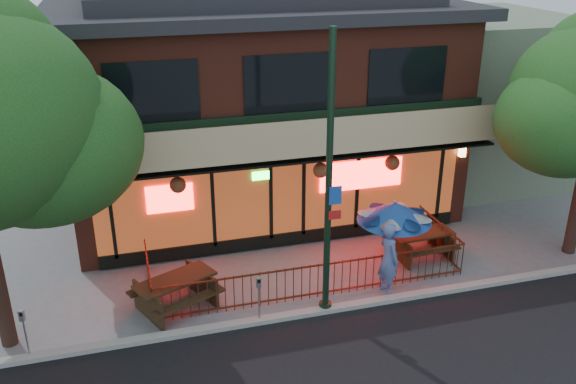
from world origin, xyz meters
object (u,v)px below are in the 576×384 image
Objects in this scene: picnic_table_left at (176,289)px; patio_umbrella at (395,212)px; parking_meter_near at (259,292)px; pedestrian at (389,259)px; picnic_table_right at (421,240)px; parking_meter_far at (24,326)px; street_light at (329,196)px.

patio_umbrella reaches higher than picnic_table_left.
patio_umbrella reaches higher than parking_meter_near.
patio_umbrella reaches higher than pedestrian.
parking_meter_near reaches higher than picnic_table_right.
parking_meter_far is at bearing -169.99° from picnic_table_right.
patio_umbrella reaches higher than picnic_table_right.
parking_meter_far is (-7.00, 0.00, -2.30)m from street_light.
street_light is 5.55× the size of parking_meter_near.
picnic_table_right is at bearing -56.06° from pedestrian.
patio_umbrella is at bearing -37.66° from pedestrian.
patio_umbrella is at bearing 25.81° from street_light.
patio_umbrella is at bearing 0.00° from picnic_table_left.
parking_meter_near is 5.27m from parking_meter_far.
patio_umbrella is 9.41m from parking_meter_far.
parking_meter_far is at bearing -173.24° from patio_umbrella.
pedestrian is at bearing -139.00° from picnic_table_right.
patio_umbrella is at bearing -149.68° from picnic_table_right.
parking_meter_far is (-9.28, -1.10, -1.09)m from patio_umbrella.
patio_umbrella is 1.81× the size of parking_meter_near.
pedestrian is (-1.77, -1.54, 0.50)m from picnic_table_right.
picnic_table_right is 2.09m from patio_umbrella.
pedestrian is at bearing 6.56° from parking_meter_near.
parking_meter_near is at bearing -177.44° from street_light.
parking_meter_near is at bearing 89.49° from pedestrian.
parking_meter_near is at bearing -0.87° from parking_meter_far.
street_light is 3.47× the size of pedestrian.
patio_umbrella is (-1.32, -0.77, 1.44)m from picnic_table_right.
picnic_table_left is 1.07× the size of patio_umbrella.
picnic_table_right is at bearing 6.10° from picnic_table_left.
street_light is 5.56× the size of parking_meter_far.
patio_umbrella is (2.28, 1.10, -1.20)m from street_light.
picnic_table_left is 5.50m from pedestrian.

